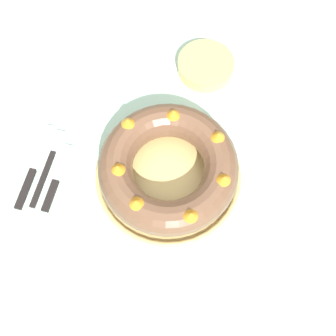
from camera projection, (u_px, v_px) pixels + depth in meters
ground_plane at (162, 239)px, 1.56m from camera, size 8.00×8.00×0.00m
dining_table at (159, 184)px, 0.96m from camera, size 1.40×1.29×0.72m
serving_dish at (168, 176)px, 0.88m from camera, size 0.33×0.33×0.02m
bundt_cake at (168, 168)px, 0.84m from camera, size 0.30×0.30×0.09m
fork at (49, 162)px, 0.90m from camera, size 0.02×0.19×0.01m
serving_knife at (33, 171)px, 0.89m from camera, size 0.02×0.22×0.01m
cake_knife at (56, 182)px, 0.88m from camera, size 0.02×0.17×0.01m
side_bowl at (206, 66)px, 0.99m from camera, size 0.14×0.14×0.03m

